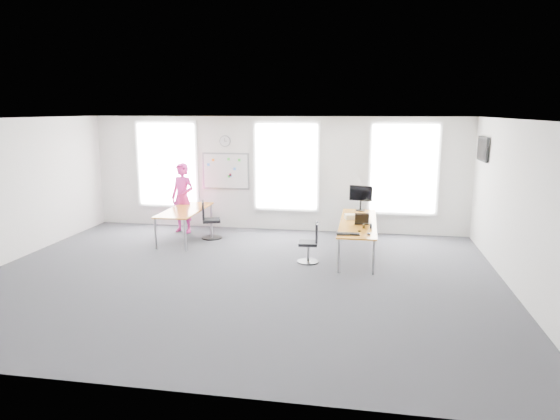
% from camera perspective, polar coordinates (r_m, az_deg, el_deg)
% --- Properties ---
extents(floor, '(10.00, 10.00, 0.00)m').
position_cam_1_polar(floor, '(9.73, -4.82, -7.62)').
color(floor, '#29292E').
rests_on(floor, ground).
extents(ceiling, '(10.00, 10.00, 0.00)m').
position_cam_1_polar(ceiling, '(9.21, -5.14, 10.33)').
color(ceiling, silver).
rests_on(ceiling, ground).
extents(wall_back, '(10.00, 0.00, 10.00)m').
position_cam_1_polar(wall_back, '(13.22, -0.54, 4.15)').
color(wall_back, white).
rests_on(wall_back, ground).
extents(wall_front, '(10.00, 0.00, 10.00)m').
position_cam_1_polar(wall_front, '(5.69, -15.36, -6.02)').
color(wall_front, white).
rests_on(wall_front, ground).
extents(wall_right, '(0.00, 10.00, 10.00)m').
position_cam_1_polar(wall_right, '(9.42, 25.90, 0.07)').
color(wall_right, white).
rests_on(wall_right, ground).
extents(window_left, '(1.60, 0.06, 2.20)m').
position_cam_1_polar(window_left, '(14.02, -12.76, 5.11)').
color(window_left, white).
rests_on(window_left, wall_back).
extents(window_mid, '(1.60, 0.06, 2.20)m').
position_cam_1_polar(window_mid, '(13.11, 0.73, 4.97)').
color(window_mid, white).
rests_on(window_mid, wall_back).
extents(window_right, '(1.60, 0.06, 2.20)m').
position_cam_1_polar(window_right, '(12.98, 13.96, 4.57)').
color(window_right, white).
rests_on(window_right, wall_back).
extents(desk_right, '(0.79, 2.98, 0.72)m').
position_cam_1_polar(desk_right, '(11.19, 8.91, -1.60)').
color(desk_right, orange).
rests_on(desk_right, ground).
extents(desk_left, '(0.83, 2.08, 0.76)m').
position_cam_1_polar(desk_left, '(12.51, -10.80, -0.20)').
color(desk_left, orange).
rests_on(desk_left, ground).
extents(chair_right, '(0.46, 0.46, 0.86)m').
position_cam_1_polar(chair_right, '(10.50, 3.52, -4.03)').
color(chair_right, black).
rests_on(chair_right, ground).
extents(chair_left, '(0.55, 0.55, 0.96)m').
position_cam_1_polar(chair_left, '(12.55, -8.10, -1.37)').
color(chair_left, black).
rests_on(chair_left, ground).
extents(person, '(0.76, 0.60, 1.82)m').
position_cam_1_polar(person, '(13.22, -11.06, 1.36)').
color(person, '#CA2484').
rests_on(person, ground).
extents(whiteboard, '(1.20, 0.03, 0.90)m').
position_cam_1_polar(whiteboard, '(13.49, -6.23, 4.44)').
color(whiteboard, silver).
rests_on(whiteboard, wall_back).
extents(wall_clock, '(0.30, 0.04, 0.30)m').
position_cam_1_polar(wall_clock, '(13.42, -6.30, 7.84)').
color(wall_clock, gray).
rests_on(wall_clock, wall_back).
extents(tv, '(0.06, 0.90, 0.55)m').
position_cam_1_polar(tv, '(12.20, 22.20, 6.49)').
color(tv, black).
rests_on(tv, wall_right).
extents(keyboard, '(0.48, 0.23, 0.02)m').
position_cam_1_polar(keyboard, '(10.02, 7.79, -2.74)').
color(keyboard, black).
rests_on(keyboard, desk_right).
extents(mouse, '(0.09, 0.12, 0.04)m').
position_cam_1_polar(mouse, '(10.06, 10.11, -2.70)').
color(mouse, black).
rests_on(mouse, desk_right).
extents(lens_cap, '(0.07, 0.07, 0.01)m').
position_cam_1_polar(lens_cap, '(10.32, 9.06, -2.40)').
color(lens_cap, black).
rests_on(lens_cap, desk_right).
extents(headphones, '(0.19, 0.10, 0.11)m').
position_cam_1_polar(headphones, '(10.59, 9.92, -1.82)').
color(headphones, black).
rests_on(headphones, desk_right).
extents(laptop_sleeve, '(0.31, 0.20, 0.25)m').
position_cam_1_polar(laptop_sleeve, '(10.89, 9.34, -1.06)').
color(laptop_sleeve, black).
rests_on(laptop_sleeve, desk_right).
extents(paper_stack, '(0.36, 0.31, 0.11)m').
position_cam_1_polar(paper_stack, '(11.47, 8.22, -0.75)').
color(paper_stack, '#F6ECC2').
rests_on(paper_stack, desk_right).
extents(monitor, '(0.56, 0.23, 0.63)m').
position_cam_1_polar(monitor, '(12.34, 9.23, 1.62)').
color(monitor, black).
rests_on(monitor, desk_right).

